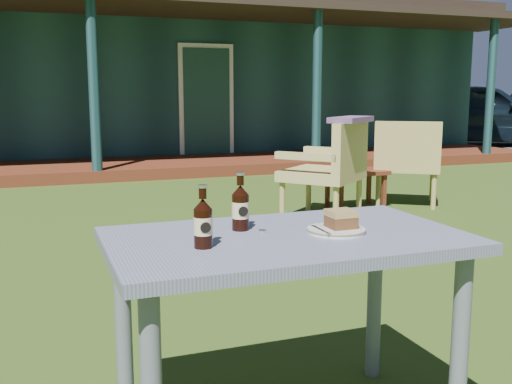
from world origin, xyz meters
name	(u,v)px	position (x,y,z in m)	size (l,w,h in m)	color
ground	(181,292)	(0.00, 0.00, 0.00)	(80.00, 80.00, 0.00)	#334916
pavilion	(71,72)	(0.00, 9.39, 1.61)	(15.80, 8.30, 3.45)	#153538
gravel_strip	(510,140)	(10.50, 8.50, 0.01)	(9.00, 6.00, 0.02)	gray
car_near	(479,114)	(8.70, 7.59, 0.72)	(1.70, 4.23, 1.44)	black
cafe_table	(287,264)	(0.00, -1.60, 0.62)	(1.20, 0.70, 0.72)	slate
plate	(336,230)	(0.17, -1.62, 0.73)	(0.20, 0.20, 0.01)	silver
cake_slice	(341,219)	(0.19, -1.62, 0.77)	(0.09, 0.09, 0.06)	#53321A
fork	(321,230)	(0.11, -1.63, 0.74)	(0.01, 0.14, 0.00)	silver
cola_bottle_near	(240,207)	(-0.12, -1.48, 0.80)	(0.06, 0.06, 0.20)	black
cola_bottle_far	(203,223)	(-0.31, -1.66, 0.80)	(0.06, 0.06, 0.20)	black
bottle_cap	(262,231)	(-0.06, -1.54, 0.72)	(0.03, 0.03, 0.01)	silver
armchair_left	(331,165)	(1.81, 1.54, 0.52)	(0.94, 0.93, 0.93)	tan
armchair_right	(407,158)	(2.92, 1.95, 0.51)	(0.91, 0.90, 0.90)	tan
floral_throw	(351,119)	(1.93, 1.40, 0.95)	(0.57, 0.24, 0.05)	#63436C
side_table	(356,176)	(2.34, 2.00, 0.34)	(0.60, 0.40, 0.40)	#592615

